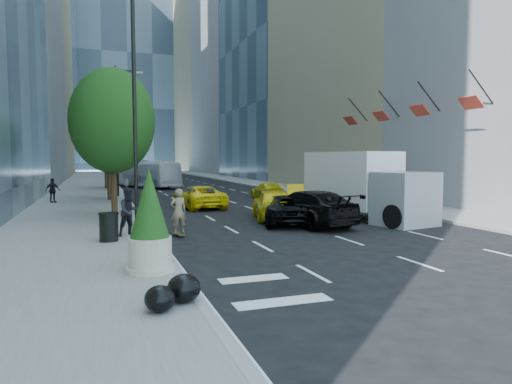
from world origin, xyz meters
name	(u,v)px	position (x,y,z in m)	size (l,w,h in m)	color
ground	(325,242)	(0.00, 0.00, 0.00)	(160.00, 160.00, 0.00)	black
sidewalk_left	(86,191)	(-9.00, 30.00, 0.07)	(6.00, 120.00, 0.15)	slate
sidewalk_right	(277,187)	(10.00, 30.00, 0.07)	(4.00, 120.00, 0.15)	slate
tower_left_end	(22,28)	(-22.00, 92.00, 30.00)	(20.00, 28.00, 60.00)	#2F3D49
tower_right_mid	(252,11)	(22.00, 74.00, 32.50)	(20.00, 24.00, 65.00)	slate
tower_right_far	(221,71)	(22.00, 98.00, 25.00)	(20.00, 24.00, 50.00)	gray
tower_distant	(124,7)	(0.00, 120.00, 45.00)	(40.00, 20.00, 90.00)	#2F3D49
lamp_near	(139,91)	(-6.32, 4.00, 5.81)	(2.13, 0.22, 10.00)	black
lamp_far	(119,123)	(-6.32, 22.00, 5.81)	(2.13, 0.22, 10.00)	black
tree_near	(112,121)	(-7.20, 9.00, 4.97)	(4.20, 4.20, 7.46)	black
tree_mid	(108,127)	(-7.20, 19.00, 5.32)	(4.50, 4.50, 7.99)	black
tree_far	(105,142)	(-7.20, 32.00, 4.62)	(3.90, 3.90, 6.92)	black
traffic_signal	(112,148)	(-6.40, 40.00, 4.23)	(2.48, 0.53, 5.20)	black
facade_flags	(401,110)	(10.64, 10.00, 6.18)	(1.85, 13.30, 2.05)	black
skateboarder	(178,214)	(-4.96, 3.00, 0.90)	(0.65, 0.43, 1.79)	#7B6A4C
black_sedan_lincoln	(286,209)	(0.50, 5.00, 0.69)	(2.28, 4.94, 1.37)	black
black_sedan_mercedes	(307,208)	(1.20, 4.12, 0.82)	(2.29, 5.63, 1.63)	black
taxi_a	(273,204)	(0.46, 6.50, 0.79)	(1.87, 4.65, 1.59)	yellow
taxi_b	(300,195)	(4.20, 11.44, 0.74)	(1.56, 4.48, 1.48)	yellow
taxi_c	(199,197)	(-2.00, 13.00, 0.70)	(2.31, 5.02, 1.39)	yellow
taxi_d	(268,191)	(4.20, 17.30, 0.63)	(1.76, 4.32, 1.25)	#CEBF0A
city_bus	(146,174)	(-3.20, 34.33, 1.45)	(2.44, 10.42, 2.90)	silver
box_truck	(364,185)	(4.94, 5.19, 1.75)	(3.89, 7.56, 3.45)	silver
pedestrian_a	(129,212)	(-6.84, 2.99, 1.08)	(0.90, 0.70, 1.86)	black
pedestrian_b	(53,190)	(-10.82, 18.00, 0.97)	(0.96, 0.40, 1.63)	black
trash_can	(109,228)	(-7.63, 2.00, 0.64)	(0.66, 0.66, 0.98)	black
planter_shrub	(150,222)	(-6.70, -2.90, 1.45)	(1.14, 1.14, 2.73)	#BFB59F
garbage_bags	(175,292)	(-6.55, -5.96, 0.43)	(1.20, 1.15, 0.59)	black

